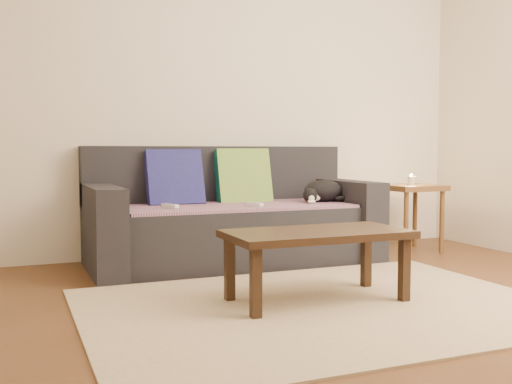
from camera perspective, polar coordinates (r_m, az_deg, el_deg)
ground at (r=3.14m, az=7.65°, el=-11.52°), size 4.50×4.50×0.00m
back_wall at (r=4.88m, az=-4.17°, el=9.41°), size 4.50×0.04×2.60m
sofa at (r=4.49m, az=-2.40°, el=-2.78°), size 2.10×0.94×0.87m
throw_blanket at (r=4.39m, az=-1.99°, el=-1.34°), size 1.66×0.74×0.02m
cushion_navy at (r=4.51m, az=-7.76°, el=1.31°), size 0.42×0.23×0.43m
cushion_green at (r=4.68m, az=-1.24°, el=1.44°), size 0.43×0.21×0.45m
cat at (r=4.66m, az=6.36°, el=0.06°), size 0.39×0.29×0.17m
wii_remote_a at (r=4.14m, az=-8.20°, el=-1.35°), size 0.10×0.15×0.03m
wii_remote_b at (r=4.22m, az=-0.17°, el=-1.21°), size 0.09×0.15×0.03m
side_table at (r=5.13m, az=14.55°, el=-0.42°), size 0.44×0.44×0.55m
candle at (r=5.12m, az=14.58°, el=1.08°), size 0.06×0.06×0.09m
rug at (r=3.27m, az=6.32°, el=-10.80°), size 2.50×1.80×0.01m
coffee_table at (r=3.30m, az=5.82°, el=-4.52°), size 1.00×0.50×0.40m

